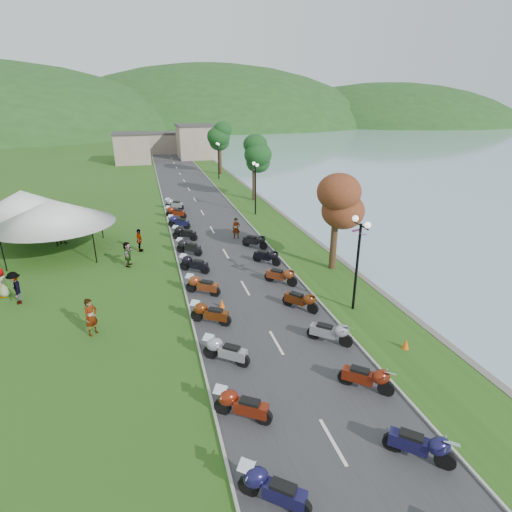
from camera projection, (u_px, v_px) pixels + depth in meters
road at (202, 213)px, 40.10m from camera, size 7.00×120.00×0.02m
hills_backdrop at (153, 125)px, 183.90m from camera, size 360.00×120.00×76.00m
far_building at (159, 144)px, 79.15m from camera, size 18.00×16.00×5.00m
moto_row_left at (207, 299)px, 21.45m from camera, size 2.60×46.05×1.10m
moto_row_right at (345, 353)px, 16.83m from camera, size 2.60×32.38×1.10m
vendor_tent_main at (56, 227)px, 28.83m from camera, size 5.59×5.59×4.00m
vendor_tent_side at (26, 215)px, 31.75m from camera, size 4.84×4.84×4.00m
tree_lakeside at (336, 214)px, 25.47m from camera, size 2.68×2.68×7.45m
pedestrian_a at (94, 334)px, 19.24m from camera, size 0.84×0.84×1.88m
pedestrian_b at (63, 243)px, 31.48m from camera, size 0.86×0.60×1.60m
pedestrian_c at (19, 303)px, 22.17m from camera, size 0.86×1.31×1.87m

